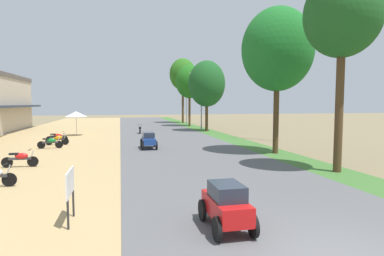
{
  "coord_description": "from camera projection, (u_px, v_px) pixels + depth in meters",
  "views": [
    {
      "loc": [
        -4.48,
        -5.64,
        3.41
      ],
      "look_at": [
        0.62,
        16.78,
        1.62
      ],
      "focal_mm": 29.6,
      "sensor_mm": 36.0,
      "label": 1
    }
  ],
  "objects": [
    {
      "name": "parked_motorbike_third",
      "position": [
        50.0,
        142.0,
        23.52
      ],
      "size": [
        1.8,
        0.54,
        0.94
      ],
      "color": "black",
      "rests_on": "dirt_shoulder"
    },
    {
      "name": "vendor_umbrella",
      "position": [
        76.0,
        114.0,
        32.71
      ],
      "size": [
        2.2,
        2.2,
        2.52
      ],
      "color": "#99999E",
      "rests_on": "dirt_shoulder"
    },
    {
      "name": "street_signboard",
      "position": [
        70.0,
        186.0,
        8.83
      ],
      "size": [
        0.06,
        1.3,
        1.5
      ],
      "color": "#262628",
      "rests_on": "dirt_shoulder"
    },
    {
      "name": "parked_motorbike_fourth",
      "position": [
        57.0,
        139.0,
        25.48
      ],
      "size": [
        1.8,
        0.54,
        0.94
      ],
      "color": "black",
      "rests_on": "dirt_shoulder"
    },
    {
      "name": "median_tree_third",
      "position": [
        207.0,
        84.0,
        37.95
      ],
      "size": [
        4.42,
        4.42,
        8.47
      ],
      "color": "#4C351E",
      "rests_on": "median_strip"
    },
    {
      "name": "car_hatchback_red",
      "position": [
        226.0,
        204.0,
        8.38
      ],
      "size": [
        1.04,
        2.0,
        1.23
      ],
      "color": "red",
      "rests_on": "road_strip"
    },
    {
      "name": "motorbike_ahead_second",
      "position": [
        140.0,
        129.0,
        35.09
      ],
      "size": [
        0.54,
        1.8,
        0.94
      ],
      "color": "black",
      "rests_on": "road_strip"
    },
    {
      "name": "car_sedan_blue",
      "position": [
        149.0,
        139.0,
        23.42
      ],
      "size": [
        1.1,
        2.26,
        1.19
      ],
      "color": "navy",
      "rests_on": "road_strip"
    },
    {
      "name": "median_tree_nearest",
      "position": [
        343.0,
        16.0,
        14.95
      ],
      "size": [
        3.6,
        3.6,
        9.58
      ],
      "color": "#4C351E",
      "rests_on": "median_strip"
    },
    {
      "name": "parked_motorbike_fifth",
      "position": [
        57.0,
        137.0,
        27.1
      ],
      "size": [
        1.8,
        0.54,
        0.94
      ],
      "color": "black",
      "rests_on": "dirt_shoulder"
    },
    {
      "name": "streetlamp_mid",
      "position": [
        187.0,
        98.0,
        49.81
      ],
      "size": [
        3.16,
        0.2,
        7.2
      ],
      "color": "gray",
      "rests_on": "median_strip"
    },
    {
      "name": "parked_motorbike_second",
      "position": [
        20.0,
        158.0,
        16.58
      ],
      "size": [
        1.8,
        0.54,
        0.94
      ],
      "color": "black",
      "rests_on": "dirt_shoulder"
    },
    {
      "name": "utility_pole_near",
      "position": [
        276.0,
        84.0,
        28.7
      ],
      "size": [
        1.8,
        0.2,
        9.92
      ],
      "color": "brown",
      "rests_on": "ground"
    },
    {
      "name": "median_tree_fourth",
      "position": [
        189.0,
        82.0,
        45.9
      ],
      "size": [
        4.03,
        4.03,
        8.93
      ],
      "color": "#4C351E",
      "rests_on": "median_strip"
    },
    {
      "name": "median_tree_fifth",
      "position": [
        183.0,
        75.0,
        53.33
      ],
      "size": [
        4.46,
        4.46,
        10.91
      ],
      "color": "#4C351E",
      "rests_on": "median_strip"
    },
    {
      "name": "streetlamp_near",
      "position": [
        201.0,
        96.0,
        40.81
      ],
      "size": [
        3.16,
        0.2,
        7.41
      ],
      "color": "gray",
      "rests_on": "median_strip"
    },
    {
      "name": "median_tree_second",
      "position": [
        277.0,
        50.0,
        20.78
      ],
      "size": [
        4.7,
        4.7,
        9.64
      ],
      "color": "#4C351E",
      "rests_on": "median_strip"
    }
  ]
}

